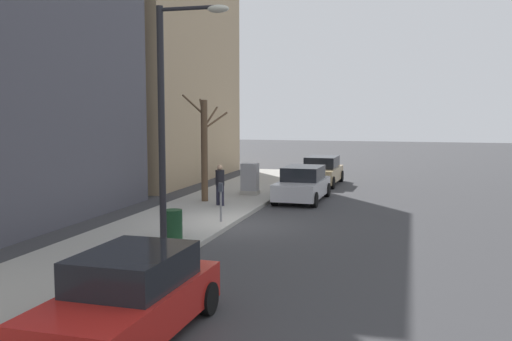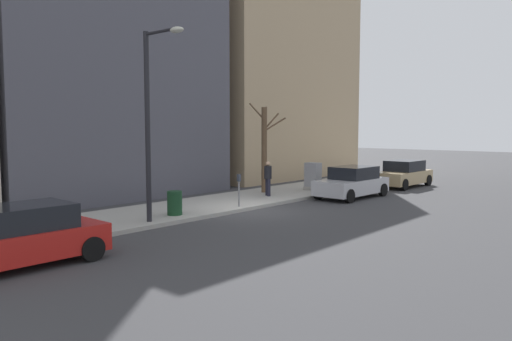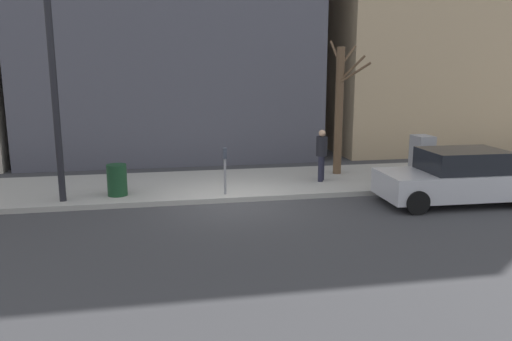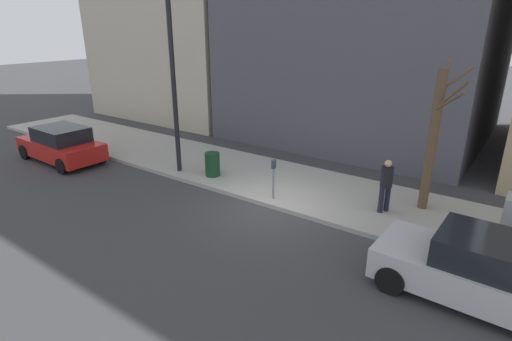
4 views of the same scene
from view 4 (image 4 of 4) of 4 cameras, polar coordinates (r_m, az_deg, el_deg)
The scene contains 9 objects.
ground_plane at distance 12.86m, azimuth 2.02°, elevation -5.46°, with size 120.00×120.00×0.00m, color #38383A.
sidewalk at distance 14.40m, azimuth 6.45°, elevation -2.38°, with size 4.00×36.00×0.15m, color #9E9B93.
parked_car_silver at distance 9.74m, azimuth 29.76°, elevation -12.42°, with size 2.02×4.25×1.52m.
parked_car_red at distance 19.01m, azimuth -26.07°, elevation 3.34°, with size 2.00×4.24×1.52m.
parking_meter at distance 12.92m, azimuth 2.52°, elevation -0.64°, with size 0.14×0.10×1.35m.
streetlamp at distance 14.97m, azimuth -12.59°, elevation 13.75°, with size 1.97×0.32×6.50m.
bare_tree at distance 12.90m, azimuth 24.03°, elevation 4.32°, with size 1.79×0.90×4.52m.
trash_bin at distance 15.14m, azimuth -6.24°, elevation 0.89°, with size 0.56×0.56×0.90m, color #14381E.
pedestrian_near_meter at distance 12.58m, azimuth 18.09°, elevation -1.71°, with size 0.37×0.36×1.66m.
Camera 4 is at (-9.69, -6.40, 5.53)m, focal length 28.00 mm.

